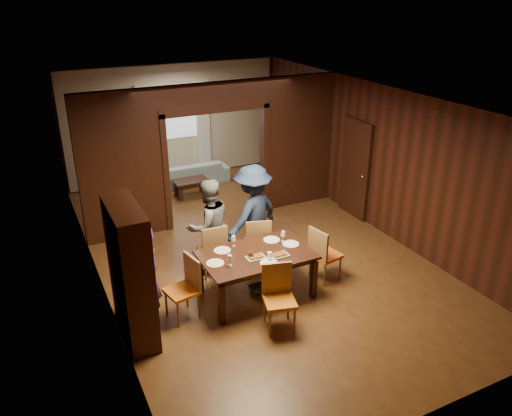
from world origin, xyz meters
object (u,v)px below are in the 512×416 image
person_purple (146,277)px  coffee_table (191,188)px  chair_near (280,299)px  person_grey (209,226)px  hutch (131,273)px  chair_far_l (212,249)px  dining_table (256,274)px  chair_right (326,253)px  chair_far_r (257,241)px  sofa (190,173)px  chair_left (182,289)px  person_navy (253,215)px

person_purple → coffee_table: (2.18, 4.38, -0.58)m
coffee_table → chair_near: bearing=-95.5°
person_grey → hutch: hutch is taller
coffee_table → chair_far_l: size_ratio=0.82×
dining_table → chair_right: (1.27, -0.07, 0.10)m
chair_far_r → dining_table: bearing=81.3°
person_grey → sofa: 4.35m
chair_right → chair_left: bearing=78.3°
chair_far_l → coffee_table: bearing=-99.4°
chair_near → person_purple: bearing=164.9°
chair_far_l → hutch: (-1.58, -1.04, 0.52)m
chair_left → chair_far_l: 1.30m
person_grey → chair_near: size_ratio=1.74×
person_navy → chair_near: person_navy is taller
chair_right → chair_far_l: same height
chair_left → chair_far_l: size_ratio=1.00×
person_grey → chair_far_r: (0.80, -0.25, -0.36)m
person_grey → chair_right: 2.03m
chair_left → chair_far_r: size_ratio=1.00×
dining_table → person_navy: bearing=67.0°
chair_far_l → chair_near: 1.86m
chair_far_r → chair_near: 1.80m
person_grey → sofa: person_grey is taller
dining_table → person_grey: bearing=109.6°
person_purple → sofa: 5.76m
sofa → chair_far_r: 4.43m
chair_right → chair_far_l: (-1.66, 1.00, 0.00)m
dining_table → chair_right: chair_right is taller
person_navy → chair_near: (-0.51, -1.94, -0.43)m
person_navy → sofa: bearing=-117.1°
chair_near → hutch: 2.13m
sofa → coffee_table: bearing=71.5°
coffee_table → chair_far_l: (-0.84, -3.50, 0.28)m
sofa → dining_table: size_ratio=1.08×
coffee_table → person_purple: bearing=-116.5°
person_grey → chair_left: (-0.88, -1.11, -0.36)m
person_purple → coffee_table: bearing=137.4°
chair_right → chair_near: bearing=110.9°
hutch → person_grey: bearing=36.4°
chair_near → hutch: bearing=172.2°
person_purple → sofa: size_ratio=0.82×
dining_table → chair_far_l: chair_far_l is taller
coffee_table → chair_right: (0.82, -4.50, 0.28)m
person_purple → sofa: bearing=138.6°
person_purple → hutch: 0.37m
coffee_table → chair_far_l: 3.61m
chair_right → chair_far_l: size_ratio=1.00×
chair_left → hutch: bearing=-96.1°
person_navy → chair_right: person_navy is taller
coffee_table → chair_left: size_ratio=0.82×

